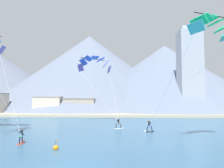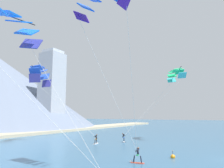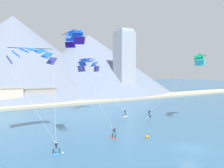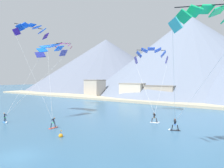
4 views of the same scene
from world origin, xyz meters
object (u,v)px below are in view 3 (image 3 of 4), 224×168
at_px(parafoil_kite_near_lead, 88,64).
at_px(kitesurfer_near_trail, 58,150).
at_px(kitesurfer_mid_center, 149,115).
at_px(parafoil_kite_far_left, 74,37).
at_px(parafoil_kite_mid_center, 199,59).
at_px(kitesurfer_far_left, 113,135).
at_px(parafoil_kite_near_trail, 32,54).
at_px(race_marker_buoy, 147,137).
at_px(kitesurfer_near_lead, 126,114).

bearing_deg(parafoil_kite_near_lead, kitesurfer_near_trail, -122.34).
distance_m(kitesurfer_mid_center, parafoil_kite_far_left, 27.84).
bearing_deg(kitesurfer_mid_center, parafoil_kite_far_left, -158.08).
relative_size(parafoil_kite_near_lead, parafoil_kite_mid_center, 0.98).
bearing_deg(kitesurfer_far_left, parafoil_kite_far_left, 175.28).
bearing_deg(parafoil_kite_near_trail, kitesurfer_mid_center, 2.72).
relative_size(kitesurfer_mid_center, kitesurfer_far_left, 1.01).
bearing_deg(parafoil_kite_near_trail, parafoil_kite_far_left, -58.62).
distance_m(kitesurfer_mid_center, race_marker_buoy, 15.95).
distance_m(kitesurfer_far_left, parafoil_kite_mid_center, 25.01).
bearing_deg(parafoil_kite_near_trail, kitesurfer_near_trail, -83.91).
height_order(kitesurfer_near_lead, parafoil_kite_near_trail, parafoil_kite_near_trail).
bearing_deg(race_marker_buoy, kitesurfer_mid_center, 48.86).
bearing_deg(race_marker_buoy, parafoil_kite_far_left, 163.43).
xyz_separation_m(kitesurfer_mid_center, parafoil_kite_mid_center, (6.24, -8.68, 12.83)).
height_order(kitesurfer_near_trail, parafoil_kite_mid_center, parafoil_kite_mid_center).
bearing_deg(kitesurfer_near_lead, race_marker_buoy, -111.78).
xyz_separation_m(kitesurfer_near_trail, parafoil_kite_near_trail, (-1.11, 10.38, 13.10)).
bearing_deg(parafoil_kite_mid_center, parafoil_kite_near_trail, 167.08).
relative_size(kitesurfer_far_left, parafoil_kite_near_lead, 0.14).
bearing_deg(kitesurfer_near_trail, parafoil_kite_mid_center, 5.37).
bearing_deg(parafoil_kite_mid_center, kitesurfer_far_left, -178.53).
relative_size(kitesurfer_near_trail, kitesurfer_mid_center, 1.00).
relative_size(kitesurfer_near_trail, parafoil_kite_mid_center, 0.14).
bearing_deg(parafoil_kite_mid_center, parafoil_kite_far_left, -179.95).
distance_m(parafoil_kite_mid_center, parafoil_kite_far_left, 27.96).
xyz_separation_m(kitesurfer_near_lead, kitesurfer_far_left, (-10.83, -12.52, -0.03)).
height_order(kitesurfer_mid_center, parafoil_kite_near_trail, parafoil_kite_near_trail).
xyz_separation_m(parafoil_kite_near_lead, parafoil_kite_far_left, (-11.85, -21.23, 3.04)).
bearing_deg(kitesurfer_far_left, kitesurfer_near_trail, -166.35).
xyz_separation_m(kitesurfer_mid_center, parafoil_kite_far_left, (-21.62, -8.70, 15.23)).
height_order(kitesurfer_near_lead, parafoil_kite_near_lead, parafoil_kite_near_lead).
xyz_separation_m(kitesurfer_far_left, parafoil_kite_near_trail, (-10.96, 7.99, 13.10)).
height_order(kitesurfer_mid_center, kitesurfer_far_left, kitesurfer_mid_center).
bearing_deg(kitesurfer_near_trail, parafoil_kite_far_left, 40.32).
bearing_deg(parafoil_kite_near_trail, parafoil_kite_mid_center, -12.92).
distance_m(parafoil_kite_near_trail, parafoil_kite_mid_center, 33.25).
height_order(kitesurfer_near_trail, kitesurfer_far_left, kitesurfer_near_trail).
distance_m(kitesurfer_near_lead, race_marker_buoy, 16.48).
bearing_deg(parafoil_kite_mid_center, race_marker_buoy, -168.73).
relative_size(parafoil_kite_near_lead, race_marker_buoy, 12.53).
height_order(kitesurfer_near_trail, parafoil_kite_near_lead, parafoil_kite_near_lead).
xyz_separation_m(kitesurfer_mid_center, race_marker_buoy, (-10.49, -12.01, -0.40)).
distance_m(kitesurfer_near_lead, kitesurfer_mid_center, 5.48).
xyz_separation_m(kitesurfer_far_left, race_marker_buoy, (4.72, -2.78, -0.37)).
relative_size(kitesurfer_far_left, parafoil_kite_near_trail, 0.13).
distance_m(kitesurfer_near_trail, parafoil_kite_far_left, 15.91).
bearing_deg(parafoil_kite_mid_center, kitesurfer_near_trail, -174.63).
bearing_deg(kitesurfer_far_left, kitesurfer_near_lead, 49.12).
bearing_deg(kitesurfer_near_lead, parafoil_kite_far_left, -145.19).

